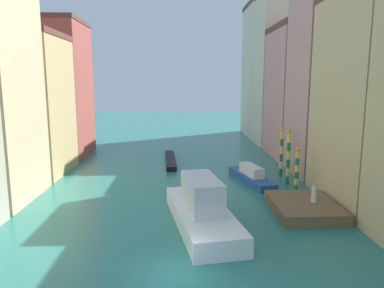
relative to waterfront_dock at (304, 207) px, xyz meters
The scene contains 16 objects.
ground_plane 18.35m from the waterfront_dock, 120.13° to the left, with size 154.00×154.00×0.00m, color #28756B.
building_left_2 28.37m from the waterfront_dock, 153.11° to the left, with size 7.36×8.72×14.33m.
building_left_3 33.44m from the waterfront_dock, 139.22° to the left, with size 7.36×8.86×16.93m.
building_right_1 10.23m from the waterfront_dock, 20.03° to the left, with size 7.36×9.99×16.51m.
building_right_2 15.73m from the waterfront_dock, 61.42° to the left, with size 7.36×7.59×18.91m.
building_right_3 22.67m from the waterfront_dock, 73.21° to the left, with size 7.36×10.13×16.34m.
building_right_4 32.07m from the waterfront_dock, 78.26° to the left, with size 7.36×7.70×22.23m.
building_right_5 40.95m from the waterfront_dock, 81.03° to the left, with size 7.36×11.18×22.70m.
waterfront_dock is the anchor object (origin of this frame).
person_on_dock 1.26m from the waterfront_dock, ahead, with size 0.36×0.36×1.46m.
mooring_pole_0 5.34m from the waterfront_dock, 78.82° to the left, with size 0.38×0.38×3.92m.
mooring_pole_1 7.76m from the waterfront_dock, 82.92° to the left, with size 0.38×0.38×5.05m.
mooring_pole_2 10.59m from the waterfront_dock, 83.89° to the left, with size 0.37×0.37×4.92m.
vaporetto_white 7.99m from the waterfront_dock, 163.56° to the right, with size 5.01×10.73×3.28m.
gondola_black 19.88m from the waterfront_dock, 121.05° to the left, with size 1.64×9.46×0.54m.
motorboat_0 8.47m from the waterfront_dock, 105.88° to the left, with size 3.43×7.66×1.63m.
Camera 1 is at (0.21, -16.47, 9.44)m, focal length 33.92 mm.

